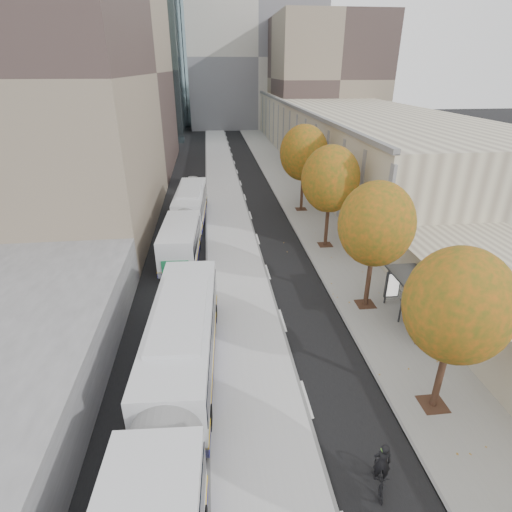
{
  "coord_description": "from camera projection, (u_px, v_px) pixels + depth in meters",
  "views": [
    {
      "loc": [
        -5.35,
        -6.69,
        13.1
      ],
      "look_at": [
        -2.79,
        15.46,
        2.5
      ],
      "focal_mm": 28.0,
      "sensor_mm": 36.0,
      "label": 1
    }
  ],
  "objects": [
    {
      "name": "bus_platform",
      "position": [
        225.0,
        200.0,
        43.15
      ],
      "size": [
        4.25,
        150.0,
        0.15
      ],
      "primitive_type": "cube",
      "color": "silver",
      "rests_on": "ground"
    },
    {
      "name": "tree_b",
      "position": [
        458.0,
        306.0,
        14.88
      ],
      "size": [
        4.0,
        4.0,
        6.97
      ],
      "color": "#322517",
      "rests_on": "sidewalk"
    },
    {
      "name": "building_midrise",
      "position": [
        39.0,
        73.0,
        41.27
      ],
      "size": [
        24.0,
        46.0,
        25.0
      ],
      "primitive_type": "cube",
      "color": "gray",
      "rests_on": "ground"
    },
    {
      "name": "cyclist",
      "position": [
        380.0,
        472.0,
        13.42
      ],
      "size": [
        0.82,
        1.68,
        2.07
      ],
      "rotation": [
        0.0,
        0.0,
        -0.24
      ],
      "color": "black",
      "rests_on": "ground"
    },
    {
      "name": "building_tan",
      "position": [
        328.0,
        125.0,
        69.5
      ],
      "size": [
        18.0,
        92.0,
        8.0
      ],
      "primitive_type": "cube",
      "color": "gray",
      "rests_on": "ground"
    },
    {
      "name": "tree_d",
      "position": [
        330.0,
        179.0,
        29.95
      ],
      "size": [
        4.4,
        4.4,
        7.6
      ],
      "color": "#322517",
      "rests_on": "sidewalk"
    },
    {
      "name": "bus_near",
      "position": [
        171.0,
        410.0,
        14.63
      ],
      "size": [
        3.75,
        19.03,
        3.15
      ],
      "rotation": [
        0.0,
        0.0,
        -0.05
      ],
      "color": "silver",
      "rests_on": "ground"
    },
    {
      "name": "tree_e",
      "position": [
        304.0,
        153.0,
        37.93
      ],
      "size": [
        4.6,
        4.6,
        7.92
      ],
      "color": "#322517",
      "rests_on": "sidewalk"
    },
    {
      "name": "bus_far",
      "position": [
        187.0,
        218.0,
        33.78
      ],
      "size": [
        3.38,
        17.1,
        2.83
      ],
      "rotation": [
        0.0,
        0.0,
        -0.05
      ],
      "color": "silver",
      "rests_on": "ground"
    },
    {
      "name": "building_far_block",
      "position": [
        254.0,
        58.0,
        92.5
      ],
      "size": [
        30.0,
        18.0,
        30.0
      ],
      "primitive_type": "cube",
      "color": "#ABA69C",
      "rests_on": "ground"
    },
    {
      "name": "bus_shelter",
      "position": [
        420.0,
        289.0,
        21.67
      ],
      "size": [
        1.9,
        4.4,
        2.53
      ],
      "color": "#383A3F",
      "rests_on": "sidewalk"
    },
    {
      "name": "distant_car",
      "position": [
        192.0,
        182.0,
        47.84
      ],
      "size": [
        1.73,
        3.68,
        1.22
      ],
      "primitive_type": "imported",
      "rotation": [
        0.0,
        0.0,
        -0.08
      ],
      "color": "silver",
      "rests_on": "ground"
    },
    {
      "name": "sidewalk",
      "position": [
        298.0,
        198.0,
        44.0
      ],
      "size": [
        4.75,
        150.0,
        0.08
      ],
      "primitive_type": "cube",
      "color": "gray",
      "rests_on": "ground"
    },
    {
      "name": "tree_c",
      "position": [
        376.0,
        224.0,
        21.96
      ],
      "size": [
        4.2,
        4.2,
        7.28
      ],
      "color": "#322517",
      "rests_on": "sidewalk"
    }
  ]
}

